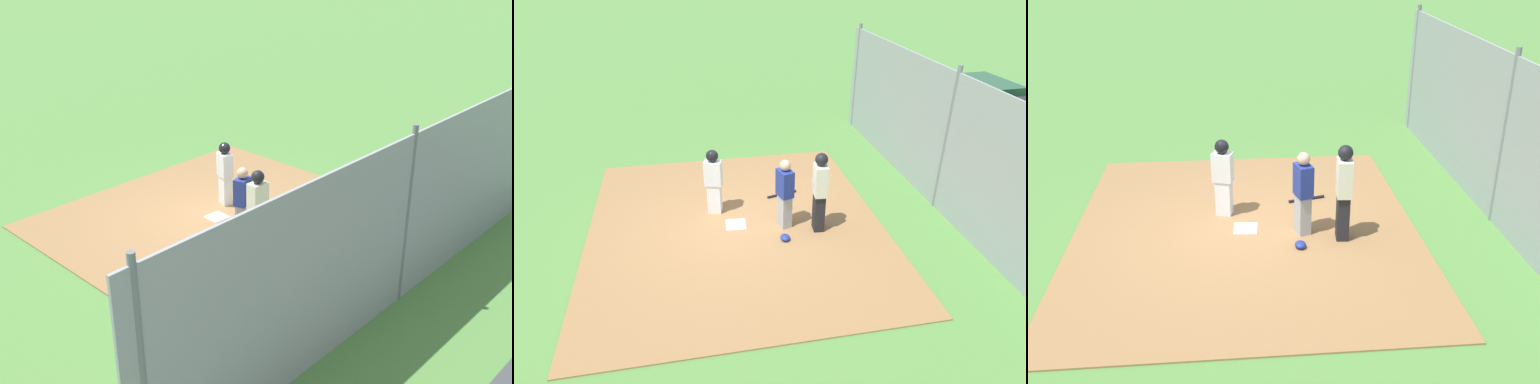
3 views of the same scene
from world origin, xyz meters
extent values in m
plane|color=#51843D|center=(0.00, 0.00, 0.00)|extent=(140.00, 140.00, 0.00)
cube|color=olive|center=(0.00, 0.00, 0.01)|extent=(7.20, 6.40, 0.03)
cube|color=white|center=(0.00, 0.00, 0.04)|extent=(0.47, 0.47, 0.02)
cube|color=#9E9EA3|center=(-0.22, -1.06, 0.41)|extent=(0.35, 0.29, 0.76)
cube|color=navy|center=(-0.22, -1.06, 1.09)|extent=(0.44, 0.35, 0.60)
sphere|color=tan|center=(-0.22, -1.06, 1.50)|extent=(0.24, 0.24, 0.24)
cube|color=black|center=(-0.50, -1.75, 0.46)|extent=(0.32, 0.24, 0.86)
cube|color=beige|center=(-0.50, -1.75, 1.23)|extent=(0.40, 0.29, 0.68)
sphere|color=black|center=(-0.50, -1.75, 1.70)|extent=(0.27, 0.27, 0.27)
cube|color=silver|center=(0.67, 0.39, 0.39)|extent=(0.30, 0.35, 0.72)
cube|color=silver|center=(0.67, 0.39, 1.03)|extent=(0.36, 0.44, 0.57)
sphere|color=tan|center=(0.67, 0.39, 1.43)|extent=(0.22, 0.22, 0.22)
sphere|color=black|center=(0.67, 0.39, 1.45)|extent=(0.27, 0.27, 0.27)
cylinder|color=black|center=(1.15, -1.30, 0.06)|extent=(0.26, 0.77, 0.06)
ellipsoid|color=navy|center=(-0.78, -0.95, 0.09)|extent=(0.24, 0.20, 0.12)
cube|color=#93999E|center=(0.00, -4.80, 1.60)|extent=(12.00, 0.05, 3.20)
cylinder|color=slate|center=(0.00, -4.80, 1.68)|extent=(0.10, 0.10, 3.35)
cylinder|color=slate|center=(5.70, -4.80, 1.68)|extent=(0.10, 0.10, 3.35)
cylinder|color=black|center=(4.07, -9.18, 0.34)|extent=(0.60, 0.19, 0.60)
cube|color=#235B38|center=(5.49, -9.62, 0.44)|extent=(4.28, 1.91, 0.64)
cube|color=#1E4E2F|center=(5.64, -9.62, 1.04)|extent=(2.39, 1.68, 0.56)
cylinder|color=black|center=(4.08, -8.84, 0.34)|extent=(0.61, 0.21, 0.60)
cylinder|color=black|center=(6.89, -10.40, 0.34)|extent=(0.61, 0.21, 0.60)
cylinder|color=black|center=(6.81, -8.71, 0.34)|extent=(0.61, 0.21, 0.60)
camera|label=1|loc=(-8.98, -9.62, 6.59)|focal=44.62mm
camera|label=2|loc=(-8.65, 0.91, 5.57)|focal=32.26mm
camera|label=3|loc=(-9.76, 0.16, 5.30)|focal=41.09mm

